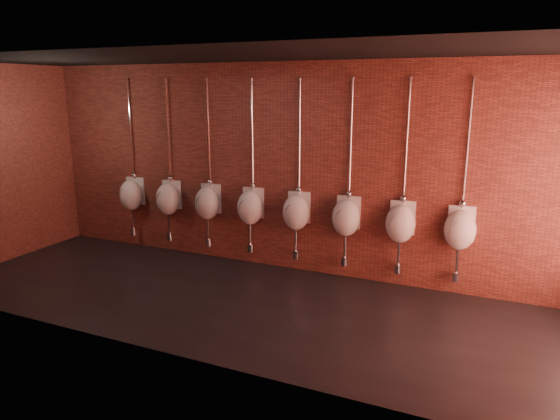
{
  "coord_description": "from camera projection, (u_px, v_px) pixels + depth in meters",
  "views": [
    {
      "loc": [
        3.14,
        -5.5,
        2.81
      ],
      "look_at": [
        0.32,
        0.9,
        1.1
      ],
      "focal_mm": 32.0,
      "sensor_mm": 36.0,
      "label": 1
    }
  ],
  "objects": [
    {
      "name": "ground",
      "position": [
        232.0,
        300.0,
        6.79
      ],
      "size": [
        8.5,
        8.5,
        0.0
      ],
      "primitive_type": "plane",
      "color": "black",
      "rests_on": "ground"
    },
    {
      "name": "room_shell",
      "position": [
        228.0,
        153.0,
        6.31
      ],
      "size": [
        8.54,
        3.04,
        3.22
      ],
      "color": "black",
      "rests_on": "ground"
    },
    {
      "name": "urinal_0",
      "position": [
        131.0,
        194.0,
        8.84
      ],
      "size": [
        0.46,
        0.41,
        2.72
      ],
      "color": "white",
      "rests_on": "ground"
    },
    {
      "name": "urinal_1",
      "position": [
        168.0,
        198.0,
        8.53
      ],
      "size": [
        0.46,
        0.41,
        2.72
      ],
      "color": "white",
      "rests_on": "ground"
    },
    {
      "name": "urinal_2",
      "position": [
        208.0,
        202.0,
        8.22
      ],
      "size": [
        0.46,
        0.41,
        2.72
      ],
      "color": "white",
      "rests_on": "ground"
    },
    {
      "name": "urinal_3",
      "position": [
        250.0,
        207.0,
        7.91
      ],
      "size": [
        0.46,
        0.41,
        2.72
      ],
      "color": "white",
      "rests_on": "ground"
    },
    {
      "name": "urinal_4",
      "position": [
        296.0,
        212.0,
        7.6
      ],
      "size": [
        0.46,
        0.41,
        2.72
      ],
      "color": "white",
      "rests_on": "ground"
    },
    {
      "name": "urinal_5",
      "position": [
        346.0,
        217.0,
        7.29
      ],
      "size": [
        0.46,
        0.41,
        2.72
      ],
      "color": "white",
      "rests_on": "ground"
    },
    {
      "name": "urinal_6",
      "position": [
        401.0,
        223.0,
        6.98
      ],
      "size": [
        0.46,
        0.41,
        2.72
      ],
      "color": "white",
      "rests_on": "ground"
    },
    {
      "name": "urinal_7",
      "position": [
        460.0,
        229.0,
        6.67
      ],
      "size": [
        0.46,
        0.41,
        2.72
      ],
      "color": "white",
      "rests_on": "ground"
    }
  ]
}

